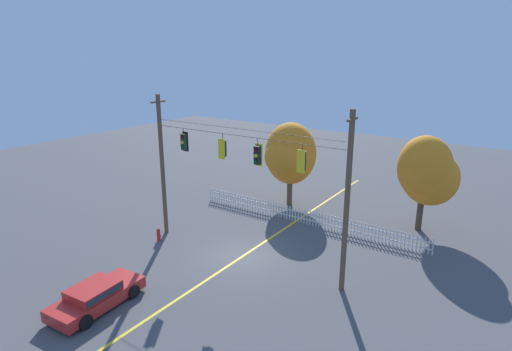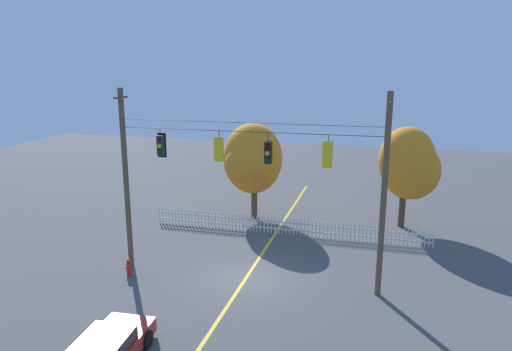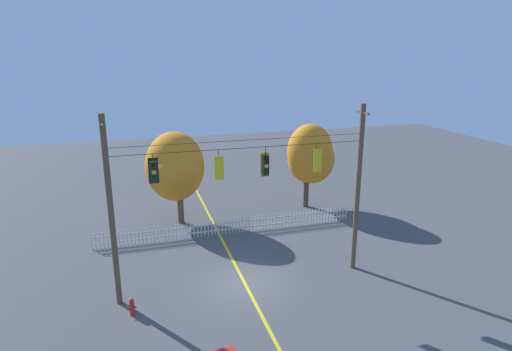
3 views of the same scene
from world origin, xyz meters
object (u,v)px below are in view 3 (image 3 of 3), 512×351
object	(u,v)px
traffic_signal_westbound_side	(316,160)
autumn_maple_near_fence	(175,168)
traffic_signal_northbound_primary	(154,171)
fire_hydrant	(132,307)
traffic_signal_eastbound_side	(265,165)
traffic_signal_northbound_secondary	(219,167)
autumn_maple_mid	(311,156)

from	to	relation	value
traffic_signal_westbound_side	autumn_maple_near_fence	bearing A→B (deg)	122.75
traffic_signal_northbound_primary	fire_hydrant	xyz separation A→B (m)	(-1.38, -1.19, -5.79)
traffic_signal_northbound_primary	fire_hydrant	size ratio (longest dim) A/B	1.67
traffic_signal_eastbound_side	fire_hydrant	bearing A→B (deg)	-169.68
traffic_signal_northbound_secondary	autumn_maple_near_fence	bearing A→B (deg)	96.67
traffic_signal_northbound_primary	traffic_signal_northbound_secondary	bearing A→B (deg)	-0.36
traffic_signal_northbound_secondary	traffic_signal_eastbound_side	bearing A→B (deg)	0.47
traffic_signal_westbound_side	autumn_maple_near_fence	world-z (taller)	traffic_signal_westbound_side
traffic_signal_northbound_primary	traffic_signal_eastbound_side	xyz separation A→B (m)	(5.15, 0.00, -0.10)
traffic_signal_westbound_side	traffic_signal_northbound_secondary	bearing A→B (deg)	180.00
traffic_signal_northbound_primary	autumn_maple_near_fence	distance (m)	9.67
traffic_signal_northbound_secondary	autumn_maple_near_fence	world-z (taller)	traffic_signal_northbound_secondary
traffic_signal_northbound_secondary	fire_hydrant	distance (m)	7.27
autumn_maple_near_fence	fire_hydrant	size ratio (longest dim) A/B	7.54
traffic_signal_northbound_secondary	traffic_signal_eastbound_side	xyz separation A→B (m)	(2.25, 0.02, -0.07)
traffic_signal_northbound_primary	fire_hydrant	bearing A→B (deg)	-139.32
autumn_maple_near_fence	traffic_signal_westbound_side	bearing A→B (deg)	-57.25
traffic_signal_eastbound_side	autumn_maple_mid	distance (m)	11.66
traffic_signal_northbound_primary	autumn_maple_mid	distance (m)	15.15
autumn_maple_near_fence	autumn_maple_mid	world-z (taller)	autumn_maple_mid
traffic_signal_northbound_primary	traffic_signal_eastbound_side	world-z (taller)	same
traffic_signal_eastbound_side	traffic_signal_westbound_side	size ratio (longest dim) A/B	1.07
traffic_signal_eastbound_side	traffic_signal_westbound_side	xyz separation A→B (m)	(2.60, -0.02, 0.07)
traffic_signal_westbound_side	traffic_signal_eastbound_side	bearing A→B (deg)	179.59
traffic_signal_northbound_secondary	autumn_maple_near_fence	size ratio (longest dim) A/B	0.22
traffic_signal_eastbound_side	fire_hydrant	distance (m)	8.74
fire_hydrant	traffic_signal_northbound_primary	bearing A→B (deg)	40.68
traffic_signal_northbound_primary	autumn_maple_mid	world-z (taller)	traffic_signal_northbound_primary
autumn_maple_mid	fire_hydrant	bearing A→B (deg)	-140.67
traffic_signal_westbound_side	fire_hydrant	xyz separation A→B (m)	(-9.13, -1.17, -5.76)
traffic_signal_northbound_primary	traffic_signal_northbound_secondary	world-z (taller)	same
autumn_maple_near_fence	autumn_maple_mid	distance (m)	9.80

